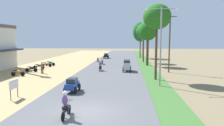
{
  "coord_description": "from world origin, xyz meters",
  "views": [
    {
      "loc": [
        2.73,
        -12.88,
        4.75
      ],
      "look_at": [
        0.49,
        14.24,
        1.61
      ],
      "focal_mm": 33.62,
      "sensor_mm": 36.0,
      "label": 1
    }
  ],
  "objects_px": {
    "streetlamp_far": "(140,39)",
    "utility_pole_near": "(170,42)",
    "median_tree_nearest": "(157,17)",
    "motorbike_ahead_second": "(100,66)",
    "car_hatchback_blue": "(72,84)",
    "parked_motorbike_fifth": "(50,63)",
    "median_tree_fourth": "(140,32)",
    "streetlamp_mid": "(143,41)",
    "median_tree_third": "(144,31)",
    "street_signboard": "(14,86)",
    "parked_motorbike_fourth": "(47,64)",
    "parked_motorbike_nearest": "(18,72)",
    "car_sedan_black": "(106,56)",
    "motorbike_foreground_rider": "(66,105)",
    "parked_motorbike_third": "(39,66)",
    "parked_motorbike_second": "(31,68)",
    "pedestrian_on_shoulder": "(42,67)",
    "motorbike_ahead_fourth": "(98,59)",
    "median_tree_second": "(148,31)",
    "streetlamp_near": "(161,41)",
    "car_van_silver": "(127,65)",
    "motorbike_ahead_third": "(102,62)"
  },
  "relations": [
    {
      "from": "streetlamp_mid",
      "to": "median_tree_third",
      "type": "bearing_deg",
      "value": -91.85
    },
    {
      "from": "street_signboard",
      "to": "motorbike_ahead_second",
      "type": "relative_size",
      "value": 0.83
    },
    {
      "from": "pedestrian_on_shoulder",
      "to": "car_sedan_black",
      "type": "bearing_deg",
      "value": 74.75
    },
    {
      "from": "parked_motorbike_third",
      "to": "car_sedan_black",
      "type": "height_order",
      "value": "car_sedan_black"
    },
    {
      "from": "car_van_silver",
      "to": "motorbike_ahead_second",
      "type": "height_order",
      "value": "car_van_silver"
    },
    {
      "from": "median_tree_nearest",
      "to": "motorbike_ahead_fourth",
      "type": "distance_m",
      "value": 21.41
    },
    {
      "from": "median_tree_fourth",
      "to": "motorbike_ahead_third",
      "type": "distance_m",
      "value": 17.58
    },
    {
      "from": "car_sedan_black",
      "to": "motorbike_foreground_rider",
      "type": "distance_m",
      "value": 38.47
    },
    {
      "from": "streetlamp_near",
      "to": "car_hatchback_blue",
      "type": "height_order",
      "value": "streetlamp_near"
    },
    {
      "from": "car_hatchback_blue",
      "to": "parked_motorbike_fifth",
      "type": "bearing_deg",
      "value": 116.6
    },
    {
      "from": "parked_motorbike_fourth",
      "to": "median_tree_third",
      "type": "relative_size",
      "value": 0.23
    },
    {
      "from": "pedestrian_on_shoulder",
      "to": "motorbike_ahead_fourth",
      "type": "bearing_deg",
      "value": 70.24
    },
    {
      "from": "streetlamp_far",
      "to": "utility_pole_near",
      "type": "distance_m",
      "value": 29.36
    },
    {
      "from": "parked_motorbike_fourth",
      "to": "parked_motorbike_third",
      "type": "bearing_deg",
      "value": -92.51
    },
    {
      "from": "street_signboard",
      "to": "median_tree_fourth",
      "type": "relative_size",
      "value": 0.17
    },
    {
      "from": "median_tree_nearest",
      "to": "streetlamp_mid",
      "type": "xyz_separation_m",
      "value": [
        0.0,
        25.29,
        -3.01
      ]
    },
    {
      "from": "streetlamp_mid",
      "to": "car_hatchback_blue",
      "type": "height_order",
      "value": "streetlamp_mid"
    },
    {
      "from": "pedestrian_on_shoulder",
      "to": "motorbike_ahead_fourth",
      "type": "height_order",
      "value": "pedestrian_on_shoulder"
    },
    {
      "from": "streetlamp_mid",
      "to": "motorbike_ahead_third",
      "type": "bearing_deg",
      "value": -124.32
    },
    {
      "from": "streetlamp_near",
      "to": "car_sedan_black",
      "type": "distance_m",
      "value": 30.7
    },
    {
      "from": "parked_motorbike_second",
      "to": "street_signboard",
      "type": "relative_size",
      "value": 1.2
    },
    {
      "from": "street_signboard",
      "to": "median_tree_fourth",
      "type": "height_order",
      "value": "median_tree_fourth"
    },
    {
      "from": "median_tree_nearest",
      "to": "streetlamp_near",
      "type": "height_order",
      "value": "median_tree_nearest"
    },
    {
      "from": "median_tree_fourth",
      "to": "median_tree_third",
      "type": "bearing_deg",
      "value": -89.23
    },
    {
      "from": "car_sedan_black",
      "to": "parked_motorbike_fourth",
      "type": "bearing_deg",
      "value": -117.07
    },
    {
      "from": "parked_motorbike_second",
      "to": "pedestrian_on_shoulder",
      "type": "xyz_separation_m",
      "value": [
        2.08,
        -1.16,
        0.41
      ]
    },
    {
      "from": "parked_motorbike_fifth",
      "to": "car_sedan_black",
      "type": "height_order",
      "value": "car_sedan_black"
    },
    {
      "from": "median_tree_third",
      "to": "pedestrian_on_shoulder",
      "type": "bearing_deg",
      "value": -133.89
    },
    {
      "from": "motorbike_foreground_rider",
      "to": "parked_motorbike_third",
      "type": "bearing_deg",
      "value": 117.75
    },
    {
      "from": "median_tree_third",
      "to": "utility_pole_near",
      "type": "height_order",
      "value": "utility_pole_near"
    },
    {
      "from": "median_tree_fourth",
      "to": "car_hatchback_blue",
      "type": "bearing_deg",
      "value": -102.49
    },
    {
      "from": "median_tree_third",
      "to": "car_sedan_black",
      "type": "bearing_deg",
      "value": 137.74
    },
    {
      "from": "street_signboard",
      "to": "pedestrian_on_shoulder",
      "type": "height_order",
      "value": "pedestrian_on_shoulder"
    },
    {
      "from": "median_tree_third",
      "to": "median_tree_second",
      "type": "bearing_deg",
      "value": -85.89
    },
    {
      "from": "median_tree_nearest",
      "to": "motorbike_ahead_second",
      "type": "height_order",
      "value": "median_tree_nearest"
    },
    {
      "from": "street_signboard",
      "to": "motorbike_ahead_second",
      "type": "xyz_separation_m",
      "value": [
        4.78,
        14.76,
        -0.25
      ]
    },
    {
      "from": "streetlamp_mid",
      "to": "street_signboard",
      "type": "bearing_deg",
      "value": -109.41
    },
    {
      "from": "car_sedan_black",
      "to": "parked_motorbike_nearest",
      "type": "bearing_deg",
      "value": -108.55
    },
    {
      "from": "streetlamp_far",
      "to": "motorbike_ahead_fourth",
      "type": "xyz_separation_m",
      "value": [
        -9.47,
        -16.96,
        -4.16
      ]
    },
    {
      "from": "car_hatchback_blue",
      "to": "motorbike_ahead_second",
      "type": "relative_size",
      "value": 1.11
    },
    {
      "from": "parked_motorbike_fourth",
      "to": "streetlamp_far",
      "type": "xyz_separation_m",
      "value": [
        16.92,
        25.35,
        4.18
      ]
    },
    {
      "from": "median_tree_second",
      "to": "utility_pole_near",
      "type": "height_order",
      "value": "utility_pole_near"
    },
    {
      "from": "parked_motorbike_nearest",
      "to": "streetlamp_far",
      "type": "height_order",
      "value": "streetlamp_far"
    },
    {
      "from": "pedestrian_on_shoulder",
      "to": "car_sedan_black",
      "type": "relative_size",
      "value": 0.72
    },
    {
      "from": "parked_motorbike_nearest",
      "to": "pedestrian_on_shoulder",
      "type": "xyz_separation_m",
      "value": [
        2.19,
        2.24,
        0.41
      ]
    },
    {
      "from": "street_signboard",
      "to": "median_tree_second",
      "type": "xyz_separation_m",
      "value": [
        12.2,
        22.04,
        4.99
      ]
    },
    {
      "from": "parked_motorbike_fifth",
      "to": "median_tree_fourth",
      "type": "xyz_separation_m",
      "value": [
        16.49,
        17.26,
        5.91
      ]
    },
    {
      "from": "parked_motorbike_fifth",
      "to": "median_tree_second",
      "type": "bearing_deg",
      "value": 6.89
    },
    {
      "from": "motorbike_ahead_second",
      "to": "car_hatchback_blue",
      "type": "bearing_deg",
      "value": -93.69
    },
    {
      "from": "streetlamp_far",
      "to": "motorbike_foreground_rider",
      "type": "relative_size",
      "value": 4.53
    }
  ]
}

